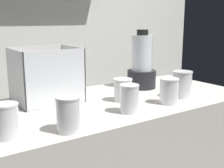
{
  "coord_description": "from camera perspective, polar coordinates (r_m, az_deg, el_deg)",
  "views": [
    {
      "loc": [
        -0.77,
        -1.14,
        1.28
      ],
      "look_at": [
        0.0,
        0.0,
        0.98
      ],
      "focal_mm": 47.29,
      "sensor_mm": 36.0,
      "label": 1
    }
  ],
  "objects": [
    {
      "name": "juice_cup_orange_right",
      "position": [
        1.41,
        2.11,
        -1.44
      ],
      "size": [
        0.09,
        0.09,
        0.11
      ],
      "color": "white",
      "rests_on": "counter"
    },
    {
      "name": "juice_cup_beet_left",
      "position": [
        1.03,
        -8.47,
        -6.19
      ],
      "size": [
        0.09,
        0.09,
        0.13
      ],
      "color": "white",
      "rests_on": "counter"
    },
    {
      "name": "juice_cup_pomegranate_far_left",
      "position": [
        1.03,
        -19.67,
        -7.18
      ],
      "size": [
        0.08,
        0.08,
        0.12
      ],
      "color": "white",
      "rests_on": "counter"
    },
    {
      "name": "blender_pitcher",
      "position": [
        1.67,
        5.78,
        3.59
      ],
      "size": [
        0.16,
        0.16,
        0.33
      ],
      "color": "black",
      "rests_on": "counter"
    },
    {
      "name": "carrot_display_bin",
      "position": [
        1.43,
        -12.38,
        -0.03
      ],
      "size": [
        0.29,
        0.25,
        0.25
      ],
      "color": "white",
      "rests_on": "counter"
    },
    {
      "name": "juice_cup_carrot_far_right",
      "position": [
        1.38,
        10.96,
        -1.65
      ],
      "size": [
        0.09,
        0.09,
        0.12
      ],
      "color": "white",
      "rests_on": "counter"
    },
    {
      "name": "juice_cup_pomegranate_rightmost",
      "position": [
        1.51,
        13.42,
        -0.34
      ],
      "size": [
        0.1,
        0.1,
        0.13
      ],
      "color": "white",
      "rests_on": "counter"
    },
    {
      "name": "juice_cup_carrot_middle",
      "position": [
        1.23,
        3.36,
        -3.1
      ],
      "size": [
        0.08,
        0.08,
        0.12
      ],
      "color": "white",
      "rests_on": "counter"
    },
    {
      "name": "back_wall_unit",
      "position": [
        2.05,
        -12.53,
        11.66
      ],
      "size": [
        2.6,
        0.24,
        2.5
      ],
      "color": "silver",
      "rests_on": "ground_plane"
    }
  ]
}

